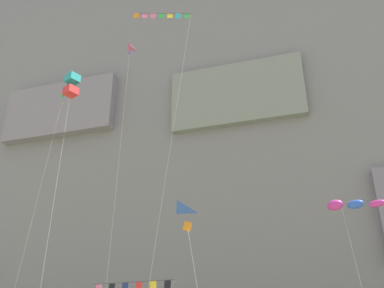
{
  "coord_description": "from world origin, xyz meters",
  "views": [
    {
      "loc": [
        8.04,
        4.27,
        3.04
      ],
      "look_at": [
        1.58,
        25.31,
        13.59
      ],
      "focal_mm": 39.87,
      "sensor_mm": 36.0,
      "label": 1
    }
  ],
  "objects_px": {
    "kite_banner_upper_mid": "(132,288)",
    "kite_delta_low_center": "(198,226)",
    "kite_delta_low_right": "(126,67)",
    "kite_box_upper_left": "(72,85)",
    "kite_diamond_mid_left": "(59,113)",
    "kite_windsock_front_field": "(354,205)",
    "kite_banner_low_left": "(162,27)"
  },
  "relations": [
    {
      "from": "kite_windsock_front_field",
      "to": "kite_delta_low_right",
      "type": "height_order",
      "value": "kite_delta_low_right"
    },
    {
      "from": "kite_banner_upper_mid",
      "to": "kite_delta_low_right",
      "type": "xyz_separation_m",
      "value": [
        -3.94,
        3.56,
        24.01
      ]
    },
    {
      "from": "kite_banner_upper_mid",
      "to": "kite_box_upper_left",
      "type": "height_order",
      "value": "kite_box_upper_left"
    },
    {
      "from": "kite_delta_low_center",
      "to": "kite_delta_low_right",
      "type": "height_order",
      "value": "kite_delta_low_right"
    },
    {
      "from": "kite_delta_low_center",
      "to": "kite_diamond_mid_left",
      "type": "xyz_separation_m",
      "value": [
        -18.11,
        11.1,
        16.11
      ]
    },
    {
      "from": "kite_box_upper_left",
      "to": "kite_delta_low_right",
      "type": "distance_m",
      "value": 15.92
    },
    {
      "from": "kite_windsock_front_field",
      "to": "kite_banner_low_left",
      "type": "relative_size",
      "value": 0.42
    },
    {
      "from": "kite_delta_low_right",
      "to": "kite_box_upper_left",
      "type": "bearing_deg",
      "value": -81.21
    },
    {
      "from": "kite_banner_upper_mid",
      "to": "kite_banner_low_left",
      "type": "bearing_deg",
      "value": -52.66
    },
    {
      "from": "kite_banner_upper_mid",
      "to": "kite_delta_low_center",
      "type": "bearing_deg",
      "value": -50.63
    },
    {
      "from": "kite_box_upper_left",
      "to": "kite_delta_low_right",
      "type": "xyz_separation_m",
      "value": [
        -1.85,
        11.96,
        10.34
      ]
    },
    {
      "from": "kite_banner_low_left",
      "to": "kite_delta_low_right",
      "type": "xyz_separation_m",
      "value": [
        -7.38,
        8.08,
        2.88
      ]
    },
    {
      "from": "kite_windsock_front_field",
      "to": "kite_delta_low_center",
      "type": "relative_size",
      "value": 1.36
    },
    {
      "from": "kite_windsock_front_field",
      "to": "kite_banner_low_left",
      "type": "distance_m",
      "value": 21.47
    },
    {
      "from": "kite_windsock_front_field",
      "to": "kite_delta_low_right",
      "type": "xyz_separation_m",
      "value": [
        -20.87,
        4.7,
        19.24
      ]
    },
    {
      "from": "kite_banner_low_left",
      "to": "kite_banner_upper_mid",
      "type": "bearing_deg",
      "value": 127.34
    },
    {
      "from": "kite_banner_upper_mid",
      "to": "kite_delta_low_center",
      "type": "xyz_separation_m",
      "value": [
        8.24,
        -10.04,
        1.7
      ]
    },
    {
      "from": "kite_windsock_front_field",
      "to": "kite_diamond_mid_left",
      "type": "xyz_separation_m",
      "value": [
        -26.81,
        2.19,
        13.05
      ]
    },
    {
      "from": "kite_windsock_front_field",
      "to": "kite_banner_low_left",
      "type": "height_order",
      "value": "kite_banner_low_left"
    },
    {
      "from": "kite_banner_upper_mid",
      "to": "kite_windsock_front_field",
      "type": "bearing_deg",
      "value": -3.83
    },
    {
      "from": "kite_box_upper_left",
      "to": "kite_delta_low_center",
      "type": "height_order",
      "value": "kite_box_upper_left"
    },
    {
      "from": "kite_banner_low_left",
      "to": "kite_delta_low_right",
      "type": "height_order",
      "value": "kite_delta_low_right"
    },
    {
      "from": "kite_windsock_front_field",
      "to": "kite_box_upper_left",
      "type": "distance_m",
      "value": 22.23
    },
    {
      "from": "kite_delta_low_center",
      "to": "kite_delta_low_right",
      "type": "xyz_separation_m",
      "value": [
        -12.18,
        13.61,
        22.31
      ]
    },
    {
      "from": "kite_box_upper_left",
      "to": "kite_diamond_mid_left",
      "type": "distance_m",
      "value": 12.93
    },
    {
      "from": "kite_delta_low_center",
      "to": "kite_banner_upper_mid",
      "type": "bearing_deg",
      "value": 129.37
    },
    {
      "from": "kite_windsock_front_field",
      "to": "kite_box_upper_left",
      "type": "xyz_separation_m",
      "value": [
        -19.02,
        -7.26,
        8.91
      ]
    },
    {
      "from": "kite_windsock_front_field",
      "to": "kite_delta_low_right",
      "type": "distance_m",
      "value": 28.78
    },
    {
      "from": "kite_delta_low_center",
      "to": "kite_diamond_mid_left",
      "type": "bearing_deg",
      "value": 148.5
    },
    {
      "from": "kite_box_upper_left",
      "to": "kite_delta_low_right",
      "type": "relative_size",
      "value": 0.65
    },
    {
      "from": "kite_box_upper_left",
      "to": "kite_delta_low_center",
      "type": "bearing_deg",
      "value": -9.07
    },
    {
      "from": "kite_banner_upper_mid",
      "to": "kite_box_upper_left",
      "type": "distance_m",
      "value": 16.18
    }
  ]
}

